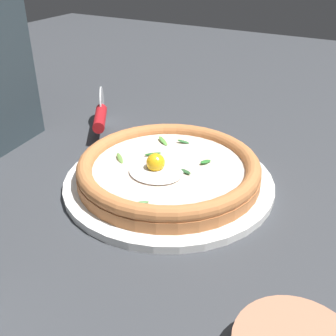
{
  "coord_description": "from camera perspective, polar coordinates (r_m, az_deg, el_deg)",
  "views": [
    {
      "loc": [
        -0.3,
        0.48,
        0.34
      ],
      "look_at": [
        -0.03,
        0.0,
        0.03
      ],
      "focal_mm": 43.92,
      "sensor_mm": 36.0,
      "label": 1
    }
  ],
  "objects": [
    {
      "name": "ground_plane",
      "position": [
        0.67,
        -2.27,
        -2.75
      ],
      "size": [
        2.4,
        2.4,
        0.03
      ],
      "primitive_type": "cube",
      "color": "#37393E",
      "rests_on": "ground"
    },
    {
      "name": "pizza",
      "position": [
        0.63,
        -0.03,
        -0.16
      ],
      "size": [
        0.28,
        0.28,
        0.05
      ],
      "color": "#BE723F",
      "rests_on": "pizza_plate"
    },
    {
      "name": "pizza_cutter",
      "position": [
        0.82,
        -9.32,
        7.38
      ],
      "size": [
        0.1,
        0.14,
        0.08
      ],
      "color": "silver",
      "rests_on": "ground"
    },
    {
      "name": "pizza_plate",
      "position": [
        0.65,
        0.0,
        -2.01
      ],
      "size": [
        0.33,
        0.33,
        0.01
      ],
      "primitive_type": "cylinder",
      "color": "white",
      "rests_on": "ground"
    }
  ]
}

